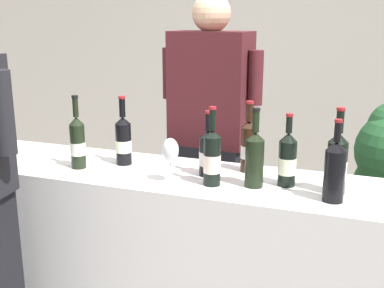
{
  "coord_description": "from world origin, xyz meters",
  "views": [
    {
      "loc": [
        0.87,
        -1.98,
        1.63
      ],
      "look_at": [
        0.15,
        0.0,
        1.07
      ],
      "focal_mm": 45.15,
      "sensor_mm": 36.0,
      "label": 1
    }
  ],
  "objects_px": {
    "person_server": "(210,154)",
    "wine_bottle_9": "(337,163)",
    "wine_glass": "(170,152)",
    "wine_bottle_3": "(212,158)",
    "wine_bottle_1": "(335,170)",
    "wine_bottle_2": "(249,146)",
    "wine_bottle_5": "(255,157)",
    "wine_bottle_4": "(287,160)",
    "wine_bottle_6": "(208,153)",
    "wine_bottle_7": "(123,140)",
    "wine_bottle_0": "(78,142)"
  },
  "relations": [
    {
      "from": "person_server",
      "to": "wine_bottle_9",
      "type": "bearing_deg",
      "value": -38.74
    },
    {
      "from": "wine_bottle_9",
      "to": "wine_glass",
      "type": "distance_m",
      "value": 0.7
    },
    {
      "from": "wine_bottle_3",
      "to": "wine_glass",
      "type": "distance_m",
      "value": 0.19
    },
    {
      "from": "wine_bottle_1",
      "to": "wine_bottle_2",
      "type": "bearing_deg",
      "value": 147.56
    },
    {
      "from": "wine_bottle_1",
      "to": "person_server",
      "type": "relative_size",
      "value": 0.19
    },
    {
      "from": "wine_bottle_3",
      "to": "wine_bottle_5",
      "type": "bearing_deg",
      "value": 13.53
    },
    {
      "from": "wine_bottle_1",
      "to": "wine_bottle_9",
      "type": "distance_m",
      "value": 0.1
    },
    {
      "from": "wine_bottle_9",
      "to": "wine_bottle_4",
      "type": "bearing_deg",
      "value": 173.17
    },
    {
      "from": "wine_bottle_1",
      "to": "wine_bottle_6",
      "type": "relative_size",
      "value": 1.09
    },
    {
      "from": "wine_bottle_6",
      "to": "wine_bottle_7",
      "type": "relative_size",
      "value": 0.89
    },
    {
      "from": "wine_bottle_7",
      "to": "wine_bottle_9",
      "type": "height_order",
      "value": "wine_bottle_9"
    },
    {
      "from": "wine_bottle_3",
      "to": "wine_bottle_5",
      "type": "height_order",
      "value": "wine_bottle_3"
    },
    {
      "from": "wine_bottle_5",
      "to": "wine_bottle_7",
      "type": "height_order",
      "value": "wine_bottle_5"
    },
    {
      "from": "wine_bottle_3",
      "to": "wine_bottle_5",
      "type": "relative_size",
      "value": 1.01
    },
    {
      "from": "wine_bottle_1",
      "to": "wine_bottle_7",
      "type": "relative_size",
      "value": 0.97
    },
    {
      "from": "wine_bottle_0",
      "to": "wine_bottle_5",
      "type": "bearing_deg",
      "value": 1.9
    },
    {
      "from": "wine_bottle_2",
      "to": "wine_glass",
      "type": "bearing_deg",
      "value": -137.24
    },
    {
      "from": "wine_bottle_1",
      "to": "wine_bottle_3",
      "type": "bearing_deg",
      "value": 177.92
    },
    {
      "from": "wine_bottle_0",
      "to": "wine_bottle_1",
      "type": "distance_m",
      "value": 1.19
    },
    {
      "from": "wine_bottle_2",
      "to": "wine_bottle_7",
      "type": "bearing_deg",
      "value": -170.98
    },
    {
      "from": "wine_bottle_1",
      "to": "wine_bottle_5",
      "type": "height_order",
      "value": "wine_bottle_5"
    },
    {
      "from": "wine_bottle_0",
      "to": "wine_bottle_5",
      "type": "height_order",
      "value": "wine_bottle_0"
    },
    {
      "from": "wine_bottle_2",
      "to": "wine_bottle_4",
      "type": "distance_m",
      "value": 0.24
    },
    {
      "from": "wine_bottle_1",
      "to": "person_server",
      "type": "bearing_deg",
      "value": 136.89
    },
    {
      "from": "wine_glass",
      "to": "wine_bottle_9",
      "type": "bearing_deg",
      "value": 8.54
    },
    {
      "from": "wine_bottle_4",
      "to": "wine_bottle_6",
      "type": "distance_m",
      "value": 0.36
    },
    {
      "from": "wine_glass",
      "to": "wine_bottle_6",
      "type": "bearing_deg",
      "value": 48.33
    },
    {
      "from": "wine_bottle_4",
      "to": "wine_bottle_7",
      "type": "bearing_deg",
      "value": 177.14
    },
    {
      "from": "wine_bottle_1",
      "to": "wine_bottle_3",
      "type": "relative_size",
      "value": 0.96
    },
    {
      "from": "person_server",
      "to": "wine_bottle_1",
      "type": "bearing_deg",
      "value": -43.11
    },
    {
      "from": "wine_bottle_0",
      "to": "wine_bottle_4",
      "type": "xyz_separation_m",
      "value": [
        0.99,
        0.09,
        -0.01
      ]
    },
    {
      "from": "wine_glass",
      "to": "person_server",
      "type": "relative_size",
      "value": 0.11
    },
    {
      "from": "wine_bottle_6",
      "to": "wine_glass",
      "type": "distance_m",
      "value": 0.19
    },
    {
      "from": "wine_bottle_0",
      "to": "wine_bottle_5",
      "type": "xyz_separation_m",
      "value": [
        0.86,
        0.03,
        0.0
      ]
    },
    {
      "from": "person_server",
      "to": "wine_bottle_7",
      "type": "bearing_deg",
      "value": -118.16
    },
    {
      "from": "wine_bottle_0",
      "to": "wine_bottle_3",
      "type": "xyz_separation_m",
      "value": [
        0.68,
        -0.01,
        -0.01
      ]
    },
    {
      "from": "wine_bottle_1",
      "to": "wine_bottle_9",
      "type": "height_order",
      "value": "wine_bottle_9"
    },
    {
      "from": "wine_bottle_2",
      "to": "wine_glass",
      "type": "height_order",
      "value": "wine_bottle_2"
    },
    {
      "from": "wine_bottle_7",
      "to": "wine_bottle_9",
      "type": "bearing_deg",
      "value": -3.66
    },
    {
      "from": "wine_bottle_2",
      "to": "wine_bottle_3",
      "type": "distance_m",
      "value": 0.26
    },
    {
      "from": "wine_bottle_3",
      "to": "wine_bottle_9",
      "type": "bearing_deg",
      "value": 8.72
    },
    {
      "from": "wine_bottle_2",
      "to": "wine_glass",
      "type": "relative_size",
      "value": 1.69
    },
    {
      "from": "wine_bottle_1",
      "to": "wine_glass",
      "type": "height_order",
      "value": "wine_bottle_1"
    },
    {
      "from": "wine_bottle_0",
      "to": "wine_glass",
      "type": "xyz_separation_m",
      "value": [
        0.5,
        -0.04,
        0.01
      ]
    },
    {
      "from": "wine_bottle_1",
      "to": "wine_glass",
      "type": "distance_m",
      "value": 0.69
    },
    {
      "from": "wine_bottle_1",
      "to": "wine_bottle_4",
      "type": "distance_m",
      "value": 0.24
    },
    {
      "from": "wine_bottle_1",
      "to": "wine_glass",
      "type": "bearing_deg",
      "value": -179.39
    },
    {
      "from": "wine_bottle_2",
      "to": "wine_bottle_1",
      "type": "bearing_deg",
      "value": -32.44
    },
    {
      "from": "wine_bottle_2",
      "to": "wine_bottle_6",
      "type": "height_order",
      "value": "wine_bottle_2"
    },
    {
      "from": "wine_bottle_6",
      "to": "wine_glass",
      "type": "bearing_deg",
      "value": -131.67
    }
  ]
}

